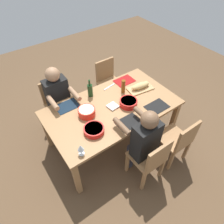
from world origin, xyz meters
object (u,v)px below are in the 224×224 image
object	(u,v)px
diner_near_right	(59,97)
serving_bowl_pasta	(87,111)
wine_bottle	(90,90)
beer_bottle	(123,86)
serving_bowl_salad	(128,102)
chair_near_left	(108,80)
chair_near_right	(57,101)
bread_loaf	(141,86)
dining_table	(112,110)
wine_glass	(81,148)
cutting_board	(140,88)
chair_far_center	(151,159)
serving_bowl_fruit	(94,129)
napkin_stack	(113,106)
diner_far_center	(143,139)
chair_far_left	(178,140)

from	to	relation	value
diner_near_right	serving_bowl_pasta	world-z (taller)	diner_near_right
wine_bottle	beer_bottle	distance (m)	0.50
diner_near_right	serving_bowl_salad	world-z (taller)	diner_near_right
chair_near_left	serving_bowl_salad	world-z (taller)	chair_near_left
wine_bottle	beer_bottle	bearing A→B (deg)	154.24
chair_near_right	bread_loaf	world-z (taller)	same
diner_near_right	wine_bottle	distance (m)	0.51
dining_table	wine_glass	size ratio (longest dim) A/B	11.40
dining_table	cutting_board	xyz separation A→B (m)	(-0.59, -0.07, 0.08)
diner_near_right	chair_far_center	bearing A→B (deg)	108.70
dining_table	serving_bowl_pasta	size ratio (longest dim) A/B	8.04
serving_bowl_fruit	napkin_stack	world-z (taller)	serving_bowl_fruit
wine_bottle	serving_bowl_pasta	bearing A→B (deg)	51.69
chair_near_right	diner_far_center	bearing A→B (deg)	108.70
diner_near_right	beer_bottle	world-z (taller)	diner_near_right
diner_near_right	bread_loaf	xyz separation A→B (m)	(-1.12, 0.61, 0.11)
chair_far_left	cutting_board	distance (m)	0.97
chair_near_right	cutting_board	xyz separation A→B (m)	(-1.12, 0.79, 0.27)
diner_far_center	chair_far_left	world-z (taller)	diner_far_center
diner_near_right	chair_far_left	world-z (taller)	diner_near_right
chair_far_center	dining_table	bearing A→B (deg)	-90.00
dining_table	beer_bottle	distance (m)	0.41
chair_near_left	napkin_stack	world-z (taller)	chair_near_left
serving_bowl_pasta	wine_glass	xyz separation A→B (m)	(0.37, 0.51, 0.06)
chair_near_right	wine_bottle	distance (m)	0.72
dining_table	serving_bowl_fruit	xyz separation A→B (m)	(0.45, 0.24, 0.11)
diner_far_center	chair_near_right	size ratio (longest dim) A/B	1.41
wine_glass	diner_near_right	bearing A→B (deg)	-101.45
chair_far_center	napkin_stack	world-z (taller)	chair_far_center
chair_near_left	chair_far_left	world-z (taller)	same
serving_bowl_pasta	wine_bottle	world-z (taller)	wine_bottle
bread_loaf	napkin_stack	xyz separation A→B (m)	(0.59, 0.08, -0.05)
chair_near_left	bread_loaf	distance (m)	0.86
serving_bowl_salad	wine_bottle	world-z (taller)	wine_bottle
chair_far_center	cutting_board	xyz separation A→B (m)	(-0.59, -0.93, 0.27)
bread_loaf	chair_far_center	bearing A→B (deg)	57.43
wine_bottle	wine_glass	xyz separation A→B (m)	(0.62, 0.83, 0.01)
chair_near_left	serving_bowl_fruit	distance (m)	1.50
chair_far_center	chair_near_right	bearing A→B (deg)	-73.18
serving_bowl_fruit	diner_far_center	bearing A→B (deg)	136.33
chair_near_right	diner_near_right	bearing A→B (deg)	90.00
napkin_stack	dining_table	bearing A→B (deg)	-63.96
serving_bowl_pasta	beer_bottle	size ratio (longest dim) A/B	1.07
chair_far_center	serving_bowl_fruit	xyz separation A→B (m)	(0.45, -0.62, 0.30)
cutting_board	wine_glass	xyz separation A→B (m)	(1.34, 0.51, 0.11)
diner_far_center	cutting_board	world-z (taller)	diner_far_center
dining_table	chair_far_left	bearing A→B (deg)	121.16
diner_far_center	bread_loaf	distance (m)	0.96
napkin_stack	wine_bottle	bearing A→B (deg)	-71.73
chair_near_right	serving_bowl_fruit	size ratio (longest dim) A/B	3.23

